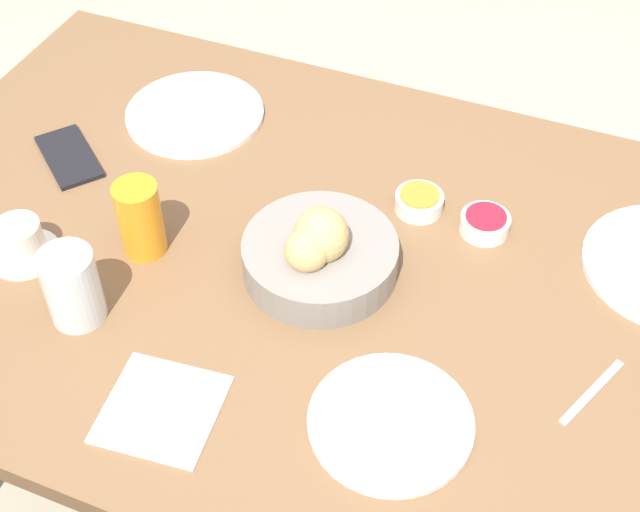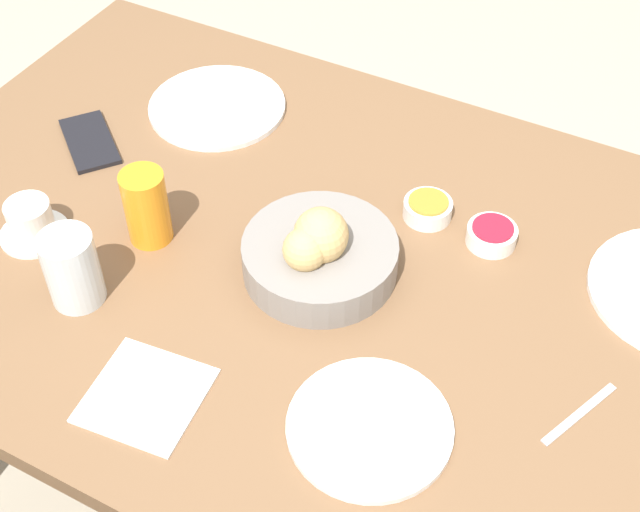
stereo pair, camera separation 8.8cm
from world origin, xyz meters
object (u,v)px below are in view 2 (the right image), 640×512
at_px(bread_basket, 319,251).
at_px(plate_near_right, 217,107).
at_px(napkin, 146,395).
at_px(jam_bowl_berry, 492,235).
at_px(juice_glass, 146,207).
at_px(coffee_cup, 31,222).
at_px(water_tumbler, 72,269).
at_px(spoon_coffee, 579,414).
at_px(plate_far_center, 370,427).
at_px(jam_bowl_honey, 428,209).
at_px(cell_phone, 90,141).

height_order(bread_basket, plate_near_right, bread_basket).
height_order(plate_near_right, napkin, plate_near_right).
relative_size(bread_basket, jam_bowl_berry, 2.98).
height_order(plate_near_right, juice_glass, juice_glass).
distance_m(coffee_cup, jam_bowl_berry, 0.70).
distance_m(water_tumbler, coffee_cup, 0.16).
bearing_deg(spoon_coffee, bread_basket, -8.96).
distance_m(bread_basket, plate_far_center, 0.28).
xyz_separation_m(plate_far_center, juice_glass, (0.45, -0.16, 0.06)).
distance_m(plate_near_right, water_tumbler, 0.48).
distance_m(coffee_cup, spoon_coffee, 0.84).
bearing_deg(water_tumbler, napkin, 152.18).
relative_size(plate_near_right, spoon_coffee, 1.85).
xyz_separation_m(coffee_cup, jam_bowl_honey, (-0.52, -0.32, -0.01)).
bearing_deg(plate_near_right, napkin, 113.77).
xyz_separation_m(jam_bowl_berry, cell_phone, (0.69, 0.09, -0.01)).
bearing_deg(coffee_cup, plate_far_center, 172.94).
distance_m(juice_glass, jam_bowl_honey, 0.43).
distance_m(plate_far_center, napkin, 0.29).
xyz_separation_m(bread_basket, water_tumbler, (0.28, 0.20, 0.01)).
bearing_deg(plate_far_center, jam_bowl_honey, -77.20).
relative_size(juice_glass, jam_bowl_berry, 1.60).
xyz_separation_m(plate_near_right, water_tumbler, (-0.06, 0.47, 0.05)).
bearing_deg(plate_near_right, coffee_cup, 79.30).
relative_size(jam_bowl_honey, cell_phone, 0.47).
height_order(bread_basket, water_tumbler, bread_basket).
relative_size(coffee_cup, jam_bowl_honey, 1.39).
distance_m(coffee_cup, cell_phone, 0.23).
height_order(water_tumbler, cell_phone, water_tumbler).
height_order(water_tumbler, napkin, water_tumbler).
bearing_deg(coffee_cup, plate_near_right, -100.70).
height_order(spoon_coffee, cell_phone, cell_phone).
bearing_deg(napkin, plate_far_center, -162.07).
bearing_deg(juice_glass, bread_basket, -168.42).
bearing_deg(juice_glass, jam_bowl_berry, -153.65).
bearing_deg(cell_phone, jam_bowl_honey, -169.95).
bearing_deg(napkin, jam_bowl_berry, -122.01).
bearing_deg(plate_far_center, bread_basket, -48.99).
height_order(plate_far_center, napkin, plate_far_center).
relative_size(napkin, cell_phone, 0.98).
bearing_deg(plate_near_right, plate_far_center, 138.04).
distance_m(plate_near_right, juice_glass, 0.33).
bearing_deg(jam_bowl_honey, plate_far_center, 102.80).
distance_m(plate_far_center, spoon_coffee, 0.27).
xyz_separation_m(plate_far_center, water_tumbler, (0.47, -0.01, 0.05)).
height_order(jam_bowl_berry, cell_phone, jam_bowl_berry).
height_order(bread_basket, spoon_coffee, bread_basket).
height_order(plate_near_right, water_tumbler, water_tumbler).
xyz_separation_m(bread_basket, coffee_cup, (0.42, 0.14, -0.02)).
relative_size(bread_basket, napkin, 1.43).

